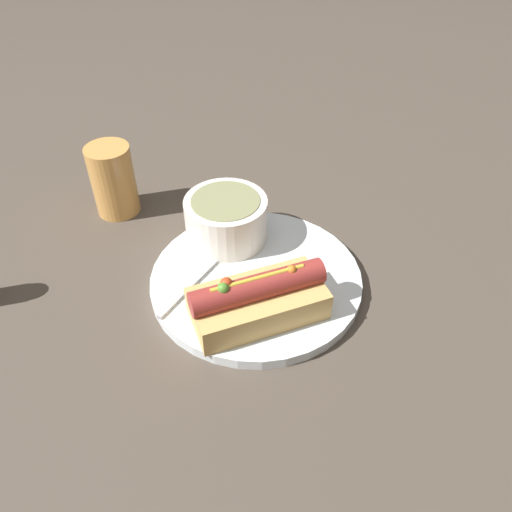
% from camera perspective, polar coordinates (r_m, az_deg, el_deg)
% --- Properties ---
extents(ground_plane, '(4.00, 4.00, 0.00)m').
position_cam_1_polar(ground_plane, '(0.61, 0.00, -3.13)').
color(ground_plane, '#4C4238').
extents(dinner_plate, '(0.26, 0.26, 0.01)m').
position_cam_1_polar(dinner_plate, '(0.61, 0.00, -2.68)').
color(dinner_plate, white).
rests_on(dinner_plate, ground_plane).
extents(hot_dog, '(0.16, 0.13, 0.06)m').
position_cam_1_polar(hot_dog, '(0.54, 0.20, -4.94)').
color(hot_dog, '#DBAD60').
rests_on(hot_dog, dinner_plate).
extents(soup_bowl, '(0.11, 0.11, 0.06)m').
position_cam_1_polar(soup_bowl, '(0.64, -3.43, 4.45)').
color(soup_bowl, silver).
rests_on(soup_bowl, dinner_plate).
extents(spoon, '(0.07, 0.14, 0.01)m').
position_cam_1_polar(spoon, '(0.62, -4.91, -0.70)').
color(spoon, '#B7B7BC').
rests_on(spoon, dinner_plate).
extents(drinking_glass, '(0.06, 0.06, 0.10)m').
position_cam_1_polar(drinking_glass, '(0.73, -16.01, 8.33)').
color(drinking_glass, '#D8994C').
rests_on(drinking_glass, ground_plane).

